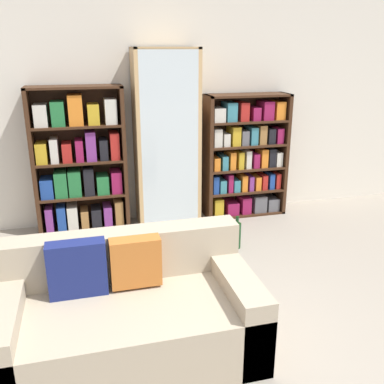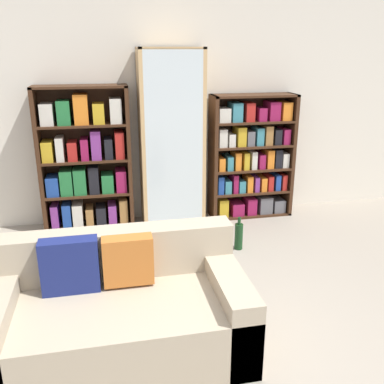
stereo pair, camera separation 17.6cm
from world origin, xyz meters
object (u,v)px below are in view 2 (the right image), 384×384
bookshelf_right (251,158)px  wine_bottle (239,236)px  couch (118,313)px  display_cabinet (172,140)px  bookshelf_left (86,163)px

bookshelf_right → wine_bottle: size_ratio=4.20×
couch → display_cabinet: (0.70, 2.12, 0.67)m
bookshelf_left → display_cabinet: bearing=-1.0°
bookshelf_left → display_cabinet: size_ratio=0.81×
couch → wine_bottle: (1.21, 1.26, -0.13)m
couch → bookshelf_right: bookshelf_right is taller
couch → display_cabinet: display_cabinet is taller
bookshelf_right → couch: bearing=-127.3°
bookshelf_left → bookshelf_right: 1.85m
couch → bookshelf_left: size_ratio=1.06×
wine_bottle → couch: bearing=-134.0°
bookshelf_right → wine_bottle: bearing=-115.2°
bookshelf_left → display_cabinet: 0.95m
display_cabinet → bookshelf_right: 0.96m
bookshelf_left → wine_bottle: size_ratio=4.58×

